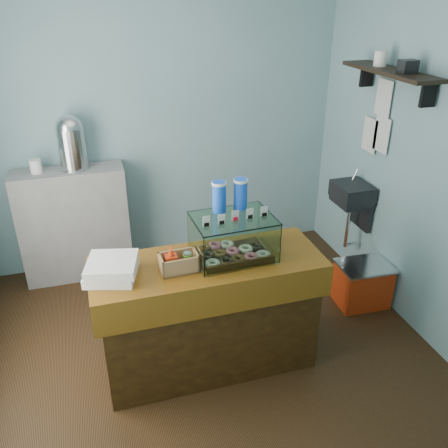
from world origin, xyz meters
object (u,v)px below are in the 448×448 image
object	(u,v)px
display_case	(232,233)
coffee_urn	(71,141)
counter	(209,314)
red_cooler	(362,284)

from	to	relation	value
display_case	coffee_urn	size ratio (longest dim) A/B	1.14
counter	display_case	size ratio (longest dim) A/B	2.85
display_case	coffee_urn	distance (m)	1.86
display_case	coffee_urn	world-z (taller)	coffee_urn
coffee_urn	red_cooler	size ratio (longest dim) A/B	1.04
coffee_urn	display_case	bearing A→B (deg)	-56.72
red_cooler	coffee_urn	bearing A→B (deg)	154.81
counter	display_case	bearing A→B (deg)	15.19
counter	display_case	distance (m)	0.64
counter	red_cooler	xyz separation A→B (m)	(1.51, 0.35, -0.26)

